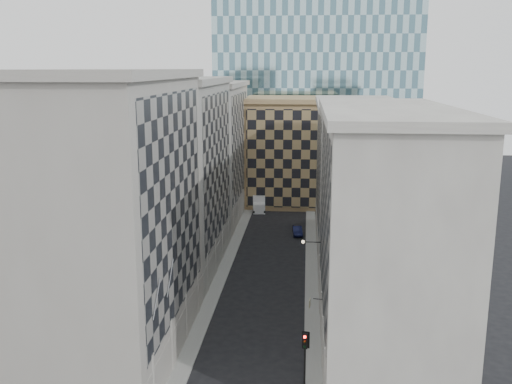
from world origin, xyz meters
The scene contains 15 objects.
sidewalk_west centered at (-5.25, 30.00, 0.07)m, with size 1.50×100.00×0.15m, color gray.
sidewalk_east centered at (5.25, 30.00, 0.07)m, with size 1.50×100.00×0.15m, color gray.
bldg_left_a centered at (-10.88, 11.00, 11.82)m, with size 10.80×22.80×23.70m.
bldg_left_b centered at (-10.88, 33.00, 11.32)m, with size 10.80×22.80×22.70m.
bldg_left_c centered at (-10.88, 55.00, 10.83)m, with size 10.80×22.80×21.70m.
bldg_right_a centered at (10.88, 15.00, 10.32)m, with size 10.80×26.80×20.70m.
bldg_right_b centered at (10.89, 42.00, 9.85)m, with size 10.80×28.80×19.70m.
tan_block centered at (2.00, 67.90, 9.44)m, with size 16.80×14.80×18.80m.
church_tower centered at (0.00, 82.00, 26.95)m, with size 7.20×7.20×51.50m.
flagpoles_left centered at (-5.90, 6.00, 8.00)m, with size 0.10×6.33×2.33m.
bracket_lamp centered at (4.38, 24.00, 6.20)m, with size 1.98×0.36×0.36m.
traffic_light centered at (4.55, 6.25, 3.44)m, with size 0.57×0.54×4.60m.
box_truck centered at (-3.54, 61.36, 1.20)m, with size 2.55×5.20×2.75m.
dark_car centered at (3.26, 47.33, 0.63)m, with size 1.33×3.82×1.26m, color #0E1133.
shop_sign centered at (4.96, 13.86, 3.83)m, with size 1.19×0.72×0.80m.
Camera 1 is at (4.38, -32.66, 23.81)m, focal length 40.00 mm.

